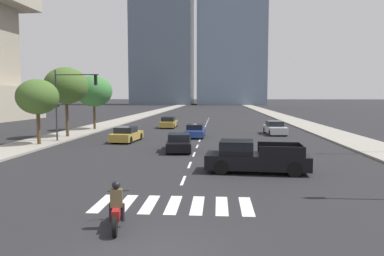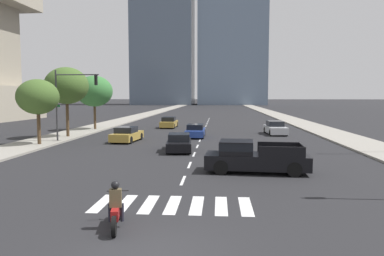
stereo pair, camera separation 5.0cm
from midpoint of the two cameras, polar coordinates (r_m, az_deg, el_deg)
The scene contains 16 objects.
ground_plane at distance 10.15m, azimuth -5.98°, elevation -18.60°, with size 800.00×800.00×0.00m, color #232326.
sidewalk_east at distance 41.12m, azimuth 20.92°, elevation -0.90°, with size 4.00×260.00×0.15m, color gray.
sidewalk_west at distance 42.20m, azimuth -17.07°, elevation -0.64°, with size 4.00×260.00×0.15m, color gray.
crosswalk_near at distance 14.18m, azimuth -2.85°, elevation -11.62°, with size 5.85×2.41×0.01m.
lane_divider_center at distance 41.72m, azimuth 1.81°, elevation -0.59°, with size 0.14×50.00×0.01m.
motorcycle_lead at distance 11.92m, azimuth -11.43°, elevation -12.05°, with size 0.73×2.09×1.49m.
pickup_truck at distance 20.04m, azimuth 9.18°, elevation -4.39°, with size 5.53×2.42×1.67m.
sedan_black_0 at distance 27.31m, azimuth -1.93°, elevation -2.29°, with size 2.07×4.55×1.30m.
sedan_silver_1 at distance 39.98m, azimuth 12.65°, elevation -0.04°, with size 1.99×4.71×1.40m.
sedan_gold_2 at distance 33.32m, azimuth -9.90°, elevation -1.02°, with size 2.16×4.44×1.32m.
sedan_gold_3 at distance 47.23m, azimuth -3.51°, elevation 0.81°, with size 1.84×4.54×1.36m.
sedan_blue_4 at distance 36.40m, azimuth 0.56°, elevation -0.48°, with size 1.80×4.54×1.28m.
traffic_signal_far at distance 33.90m, azimuth -17.91°, elevation 5.13°, with size 4.09×0.28×6.09m.
street_tree_nearest at distance 32.32m, azimuth -22.48°, elevation 4.40°, with size 3.31×3.31×5.21m.
street_tree_second at distance 37.55m, azimuth -18.60°, elevation 6.14°, with size 4.11×4.11×6.59m.
street_tree_third at distance 44.95m, azimuth -14.69°, elevation 5.46°, with size 4.22×4.22×6.20m.
Camera 2 is at (1.69, -9.15, 4.06)m, focal length 34.87 mm.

